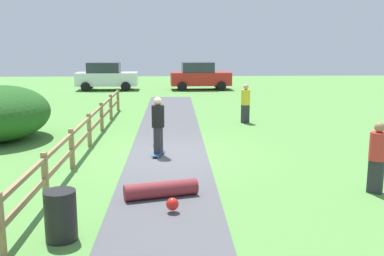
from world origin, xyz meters
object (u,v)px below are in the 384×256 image
skater_riding (158,123)px  skater_fallen (162,191)px  bush_large (1,113)px  bystander_red (377,154)px  parked_car_red (200,76)px  trash_bin (61,216)px  parked_car_white (106,76)px  bystander_yellow (245,102)px  skateboard_loose (157,142)px

skater_riding → skater_fallen: skater_riding is taller
bush_large → bystander_red: 12.22m
parked_car_red → trash_bin: bearing=-99.0°
bush_large → parked_car_white: (1.34, 15.80, 0.01)m
skater_riding → parked_car_white: (-4.23, 18.29, -0.05)m
bystander_yellow → bystander_red: 9.04m
parked_car_white → parked_car_red: size_ratio=0.99×
bush_large → parked_car_red: (7.87, 15.80, 0.01)m
bush_large → parked_car_white: 15.85m
bystander_yellow → parked_car_red: parked_car_red is taller
bystander_yellow → parked_car_white: 15.01m
skater_fallen → parked_car_white: bearing=101.4°
skater_fallen → bystander_red: bystander_red is taller
skater_fallen → parked_car_red: 22.13m
trash_bin → parked_car_red: bearing=81.0°
skateboard_loose → parked_car_white: bearing=103.8°
skateboard_loose → bystander_red: bystander_red is taller
bush_large → bystander_yellow: bush_large is taller
skateboard_loose → parked_car_white: size_ratio=0.19×
trash_bin → skater_fallen: 2.62m
skater_fallen → parked_car_red: (2.10, 22.02, 0.76)m
bystander_yellow → parked_car_red: size_ratio=0.38×
bush_large → parked_car_red: parked_car_red is taller
bystander_red → bush_large: bearing=150.7°
parked_car_white → parked_car_red: (6.53, -0.00, 0.00)m
trash_bin → bystander_red: size_ratio=0.54×
bystander_yellow → parked_car_white: bearing=120.9°
bush_large → parked_car_white: parked_car_white is taller
bush_large → skater_riding: size_ratio=2.23×
parked_car_red → skater_riding: bearing=-97.2°
parked_car_white → bystander_yellow: bearing=-59.1°
bystander_red → parked_car_red: size_ratio=0.39×
trash_bin → bystander_yellow: bystander_yellow is taller
bystander_yellow → bystander_red: bystander_red is taller
parked_car_red → bystander_yellow: bearing=-84.7°
trash_bin → skateboard_loose: trash_bin is taller
bystander_yellow → parked_car_white: (-7.72, 12.88, 0.06)m
trash_bin → bystander_red: 6.98m
skater_fallen → parked_car_red: size_ratio=0.39×
trash_bin → parked_car_red: size_ratio=0.21×
skater_fallen → bystander_yellow: 9.74m
trash_bin → skater_riding: 5.92m
skateboard_loose → bystander_red: bearing=-44.0°
skateboard_loose → bystander_yellow: bystander_yellow is taller
skateboard_loose → parked_car_red: size_ratio=0.19×
skater_riding → parked_car_red: size_ratio=0.42×
trash_bin → skateboard_loose: bearing=79.0°
skateboard_loose → bystander_yellow: size_ratio=0.49×
skater_fallen → bystander_yellow: (3.29, 9.14, 0.70)m
skater_riding → parked_car_red: bearing=82.8°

